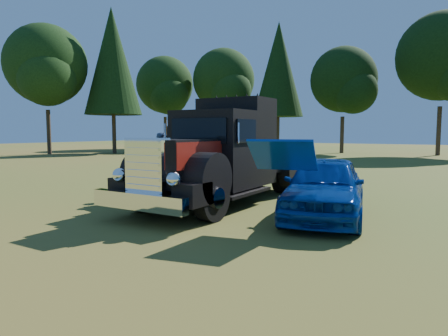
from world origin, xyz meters
TOP-DOWN VIEW (x-y plane):
  - ground at (0.00, 0.00)m, footprint 120.00×120.00m
  - treeline at (-1.04, 27.27)m, footprint 67.22×24.04m
  - diamond_t_truck at (0.21, 1.09)m, footprint 3.36×7.16m
  - hotrod_coupe at (3.32, 0.73)m, footprint 2.61×4.58m
  - spectator_near at (-2.09, 1.33)m, footprint 0.72×0.86m
  - spectator_far at (-1.83, 0.36)m, footprint 1.00×0.99m
  - distant_teal_car at (-12.41, 23.32)m, footprint 4.34×3.74m

SIDE VIEW (x-z plane):
  - ground at x=0.00m, z-range 0.00..0.00m
  - distant_teal_car at x=-12.41m, z-range 0.00..1.41m
  - hotrod_coupe at x=3.32m, z-range -0.20..1.68m
  - spectator_far at x=-1.83m, z-range 0.00..1.63m
  - spectator_near at x=-2.09m, z-range 0.00..2.01m
  - diamond_t_truck at x=0.21m, z-range -0.22..2.78m
  - treeline at x=-1.04m, z-range 0.77..14.61m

